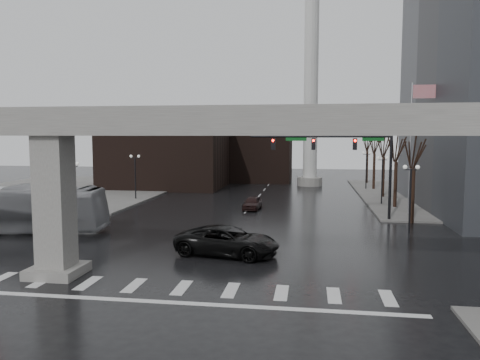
{
  "coord_description": "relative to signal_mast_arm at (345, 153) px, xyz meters",
  "views": [
    {
      "loc": [
        6.04,
        -22.24,
        7.34
      ],
      "look_at": [
        1.67,
        6.79,
        4.5
      ],
      "focal_mm": 35.0,
      "sensor_mm": 36.0,
      "label": 1
    }
  ],
  "objects": [
    {
      "name": "building_far_left",
      "position": [
        -22.99,
        23.2,
        -0.83
      ],
      "size": [
        16.0,
        14.0,
        10.0
      ],
      "primitive_type": "cube",
      "color": "black",
      "rests_on": "ground"
    },
    {
      "name": "ground",
      "position": [
        -8.99,
        -18.8,
        -5.83
      ],
      "size": [
        160.0,
        160.0,
        0.0
      ],
      "primitive_type": "plane",
      "color": "black",
      "rests_on": "ground"
    },
    {
      "name": "tree_right_0",
      "position": [
        5.54,
        -0.78,
        -3.04
      ],
      "size": [
        1.09,
        1.58,
        7.5
      ],
      "color": "black",
      "rests_on": "ground"
    },
    {
      "name": "tree_right_4",
      "position": [
        5.54,
        31.22,
        -2.79
      ],
      "size": [
        1.12,
        1.69,
        8.19
      ],
      "color": "black",
      "rests_on": "ground"
    },
    {
      "name": "lamp_right_2",
      "position": [
        4.51,
        23.2,
        -2.36
      ],
      "size": [
        1.22,
        0.32,
        5.11
      ],
      "color": "black",
      "rests_on": "ground"
    },
    {
      "name": "building_far_mid",
      "position": [
        -10.99,
        33.2,
        -1.83
      ],
      "size": [
        10.0,
        10.0,
        8.0
      ],
      "primitive_type": "cube",
      "color": "black",
      "rests_on": "ground"
    },
    {
      "name": "sidewalk_nw",
      "position": [
        -34.99,
        17.2,
        -5.75
      ],
      "size": [
        28.0,
        36.0,
        0.15
      ],
      "primitive_type": "cube",
      "color": "slate",
      "rests_on": "ground"
    },
    {
      "name": "flagpole_assembly",
      "position": [
        6.3,
        3.2,
        1.7
      ],
      "size": [
        2.06,
        0.12,
        12.0
      ],
      "color": "silver",
      "rests_on": "ground"
    },
    {
      "name": "elevated_guideway",
      "position": [
        -7.73,
        -18.8,
        1.05
      ],
      "size": [
        48.0,
        2.6,
        8.7
      ],
      "color": "gray",
      "rests_on": "ground"
    },
    {
      "name": "smokestack",
      "position": [
        -2.99,
        27.2,
        7.52
      ],
      "size": [
        3.6,
        3.6,
        30.0
      ],
      "color": "silver",
      "rests_on": "ground"
    },
    {
      "name": "lamp_right_1",
      "position": [
        4.51,
        9.2,
        -2.36
      ],
      "size": [
        1.22,
        0.32,
        5.11
      ],
      "color": "black",
      "rests_on": "ground"
    },
    {
      "name": "tree_right_2",
      "position": [
        5.54,
        15.22,
        -2.91
      ],
      "size": [
        1.1,
        1.63,
        7.85
      ],
      "color": "black",
      "rests_on": "ground"
    },
    {
      "name": "lamp_left_2",
      "position": [
        -22.49,
        23.2,
        -2.36
      ],
      "size": [
        1.22,
        0.32,
        5.11
      ],
      "color": "black",
      "rests_on": "ground"
    },
    {
      "name": "signal_mast_arm",
      "position": [
        0.0,
        0.0,
        0.0
      ],
      "size": [
        12.12,
        0.43,
        8.0
      ],
      "color": "black",
      "rests_on": "ground"
    },
    {
      "name": "tree_right_3",
      "position": [
        5.54,
        23.22,
        -2.85
      ],
      "size": [
        1.11,
        1.66,
        8.02
      ],
      "color": "black",
      "rests_on": "ground"
    },
    {
      "name": "tree_right_1",
      "position": [
        5.54,
        7.22,
        -2.98
      ],
      "size": [
        1.09,
        1.61,
        7.67
      ],
      "color": "black",
      "rests_on": "ground"
    },
    {
      "name": "city_bus",
      "position": [
        -24.54,
        -9.29,
        -4.03
      ],
      "size": [
        13.2,
        4.44,
        3.6
      ],
      "primitive_type": "imported",
      "rotation": [
        0.0,
        0.0,
        1.68
      ],
      "color": "#A4A4A9",
      "rests_on": "ground"
    },
    {
      "name": "lamp_right_0",
      "position": [
        4.51,
        -4.8,
        -2.36
      ],
      "size": [
        1.22,
        0.32,
        5.11
      ],
      "color": "black",
      "rests_on": "ground"
    },
    {
      "name": "lamp_left_0",
      "position": [
        -22.49,
        -4.8,
        -2.36
      ],
      "size": [
        1.22,
        0.32,
        5.11
      ],
      "color": "black",
      "rests_on": "ground"
    },
    {
      "name": "pickup_truck",
      "position": [
        -7.9,
        -13.4,
        -4.94
      ],
      "size": [
        6.79,
        4.05,
        1.77
      ],
      "primitive_type": "imported",
      "rotation": [
        0.0,
        0.0,
        1.39
      ],
      "color": "black",
      "rests_on": "ground"
    },
    {
      "name": "lamp_left_1",
      "position": [
        -22.49,
        9.2,
        -2.36
      ],
      "size": [
        1.22,
        0.32,
        5.11
      ],
      "color": "black",
      "rests_on": "ground"
    },
    {
      "name": "far_car",
      "position": [
        -8.54,
        4.28,
        -5.18
      ],
      "size": [
        1.79,
        3.9,
        1.3
      ],
      "primitive_type": "imported",
      "rotation": [
        0.0,
        0.0,
        -0.07
      ],
      "color": "black",
      "rests_on": "ground"
    }
  ]
}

